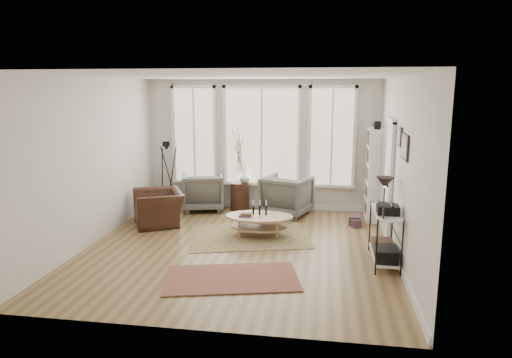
% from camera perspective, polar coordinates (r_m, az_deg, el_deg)
% --- Properties ---
extents(room, '(5.50, 5.54, 2.90)m').
position_cam_1_polar(room, '(7.61, -2.00, 1.61)').
color(room, olive).
rests_on(room, ground).
extents(bay_window, '(4.14, 0.12, 2.24)m').
position_cam_1_polar(bay_window, '(10.21, 0.70, 5.13)').
color(bay_window, beige).
rests_on(bay_window, ground).
extents(door, '(0.09, 1.06, 2.22)m').
position_cam_1_polar(door, '(8.71, 16.17, 0.38)').
color(door, silver).
rests_on(door, ground).
extents(bookcase, '(0.31, 0.85, 2.06)m').
position_cam_1_polar(bookcase, '(9.78, 14.56, 0.62)').
color(bookcase, white).
rests_on(bookcase, ground).
extents(low_shelf, '(0.38, 1.08, 1.30)m').
position_cam_1_polar(low_shelf, '(7.44, 15.84, -6.29)').
color(low_shelf, white).
rests_on(low_shelf, ground).
extents(wall_art, '(0.04, 0.88, 0.44)m').
position_cam_1_polar(wall_art, '(7.21, 17.95, 4.15)').
color(wall_art, black).
rests_on(wall_art, ground).
extents(rug_main, '(2.48, 2.10, 0.01)m').
position_cam_1_polar(rug_main, '(8.53, -0.93, -7.14)').
color(rug_main, brown).
rests_on(rug_main, ground).
extents(rug_runner, '(2.10, 1.48, 0.01)m').
position_cam_1_polar(rug_runner, '(6.75, -3.05, -12.24)').
color(rug_runner, maroon).
rests_on(rug_runner, ground).
extents(coffee_table, '(1.27, 0.83, 0.57)m').
position_cam_1_polar(coffee_table, '(8.46, 0.36, -5.16)').
color(coffee_table, tan).
rests_on(coffee_table, ground).
extents(armchair_left, '(1.10, 1.12, 0.84)m').
position_cam_1_polar(armchair_left, '(10.35, -6.65, -1.55)').
color(armchair_left, slate).
rests_on(armchair_left, ground).
extents(armchair_right, '(1.19, 1.21, 0.87)m').
position_cam_1_polar(armchair_right, '(9.86, 3.88, -2.04)').
color(armchair_right, slate).
rests_on(armchair_right, ground).
extents(side_table, '(0.42, 0.42, 1.78)m').
position_cam_1_polar(side_table, '(10.14, -2.04, 0.79)').
color(side_table, '#381F16').
rests_on(side_table, ground).
extents(vase, '(0.29, 0.29, 0.27)m').
position_cam_1_polar(vase, '(10.13, -1.43, 0.29)').
color(vase, silver).
rests_on(vase, side_table).
extents(accent_chair, '(1.35, 1.29, 0.68)m').
position_cam_1_polar(accent_chair, '(9.41, -12.06, -3.52)').
color(accent_chair, '#381F16').
rests_on(accent_chair, ground).
extents(tripod_camera, '(0.55, 0.55, 1.56)m').
position_cam_1_polar(tripod_camera, '(10.32, -10.98, -0.01)').
color(tripod_camera, black).
rests_on(tripod_camera, ground).
extents(book_stack_near, '(0.26, 0.31, 0.19)m').
position_cam_1_polar(book_stack_near, '(9.44, 12.26, -5.04)').
color(book_stack_near, brown).
rests_on(book_stack_near, ground).
extents(book_stack_far, '(0.25, 0.28, 0.15)m').
position_cam_1_polar(book_stack_far, '(9.32, 12.30, -5.37)').
color(book_stack_far, brown).
rests_on(book_stack_far, ground).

